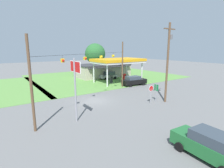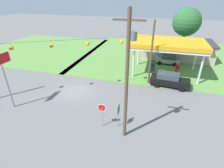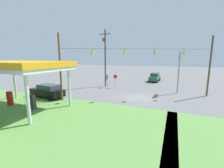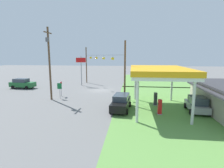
# 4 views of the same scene
# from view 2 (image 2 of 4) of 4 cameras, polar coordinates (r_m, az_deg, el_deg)

# --- Properties ---
(ground_plane) EXTENTS (160.00, 160.00, 0.00)m
(ground_plane) POSITION_cam_2_polar(r_m,az_deg,el_deg) (23.32, -11.92, -2.21)
(ground_plane) COLOR slate
(grass_verge_station_corner) EXTENTS (36.00, 28.00, 0.04)m
(grass_verge_station_corner) POSITION_cam_2_polar(r_m,az_deg,el_deg) (37.54, 19.91, 8.31)
(grass_verge_station_corner) COLOR #5B8E42
(grass_verge_station_corner) RESTS_ON ground
(grass_verge_opposite_corner) EXTENTS (24.00, 24.00, 0.04)m
(grass_verge_opposite_corner) POSITION_cam_2_polar(r_m,az_deg,el_deg) (44.10, -21.44, 10.75)
(grass_verge_opposite_corner) COLOR #5B8E42
(grass_verge_opposite_corner) RESTS_ON ground
(gas_station_canopy) EXTENTS (10.56, 6.65, 5.15)m
(gas_station_canopy) POSITION_cam_2_polar(r_m,az_deg,el_deg) (27.71, 17.90, 12.27)
(gas_station_canopy) COLOR silver
(gas_station_canopy) RESTS_ON ground
(gas_station_store) EXTENTS (13.92, 7.59, 3.30)m
(gas_station_store) POSITION_cam_2_polar(r_m,az_deg,el_deg) (37.03, 19.68, 10.78)
(gas_station_store) COLOR #B2A893
(gas_station_store) RESTS_ON ground
(fuel_pump_near) EXTENTS (0.71, 0.56, 1.71)m
(fuel_pump_near) POSITION_cam_2_polar(r_m,az_deg,el_deg) (28.86, 13.18, 5.39)
(fuel_pump_near) COLOR gray
(fuel_pump_near) RESTS_ON ground
(fuel_pump_far) EXTENTS (0.71, 0.56, 1.71)m
(fuel_pump_far) POSITION_cam_2_polar(r_m,az_deg,el_deg) (28.99, 20.43, 4.45)
(fuel_pump_far) COLOR gray
(fuel_pump_far) RESTS_ON ground
(car_at_pumps_front) EXTENTS (5.25, 2.46, 1.88)m
(car_at_pumps_front) POSITION_cam_2_polar(r_m,az_deg,el_deg) (24.76, 18.20, 1.31)
(car_at_pumps_front) COLOR black
(car_at_pumps_front) RESTS_ON ground
(car_at_pumps_rear) EXTENTS (4.27, 2.29, 1.90)m
(car_at_pumps_rear) POSITION_cam_2_polar(r_m,az_deg,el_deg) (33.02, 17.91, 7.85)
(car_at_pumps_rear) COLOR #9E9EA3
(car_at_pumps_rear) RESTS_ON ground
(stop_sign_roadside) EXTENTS (0.80, 0.08, 2.50)m
(stop_sign_roadside) POSITION_cam_2_polar(r_m,az_deg,el_deg) (16.16, -3.34, -8.57)
(stop_sign_roadside) COLOR #99999E
(stop_sign_roadside) RESTS_ON ground
(stop_sign_overhead) EXTENTS (0.22, 2.33, 6.46)m
(stop_sign_overhead) POSITION_cam_2_polar(r_m,az_deg,el_deg) (20.68, -32.08, 4.35)
(stop_sign_overhead) COLOR gray
(stop_sign_overhead) RESTS_ON ground
(route_sign) EXTENTS (0.10, 0.70, 2.40)m
(route_sign) POSITION_cam_2_polar(r_m,az_deg,el_deg) (16.18, 2.11, -8.94)
(route_sign) COLOR gray
(route_sign) RESTS_ON ground
(utility_pole_main) EXTENTS (2.20, 0.44, 10.60)m
(utility_pole_main) POSITION_cam_2_polar(r_m,az_deg,el_deg) (13.05, 5.06, 2.89)
(utility_pole_main) COLOR brown
(utility_pole_main) RESTS_ON ground
(signal_span_gantry) EXTENTS (18.14, 10.24, 8.53)m
(signal_span_gantry) POSITION_cam_2_polar(r_m,az_deg,el_deg) (21.44, -13.13, 8.67)
(signal_span_gantry) COLOR brown
(signal_span_gantry) RESTS_ON ground
(tree_behind_station) EXTENTS (6.14, 6.14, 8.78)m
(tree_behind_station) POSITION_cam_2_polar(r_m,az_deg,el_deg) (44.17, 23.21, 18.10)
(tree_behind_station) COLOR #4C3828
(tree_behind_station) RESTS_ON ground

